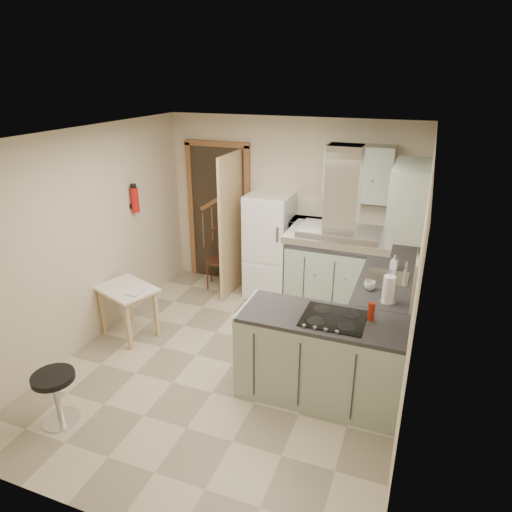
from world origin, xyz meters
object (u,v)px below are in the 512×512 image
at_px(peninsula, 321,357).
at_px(stool, 57,398).
at_px(fridge, 269,246).
at_px(microwave, 310,230).
at_px(bentwood_chair, 219,260).
at_px(extractor_hood, 340,236).
at_px(drop_leaf_table, 129,311).

height_order(peninsula, stool, peninsula).
relative_size(fridge, microwave, 2.83).
bearing_deg(peninsula, bentwood_chair, 135.92).
relative_size(peninsula, stool, 3.01).
distance_m(peninsula, extractor_hood, 1.27).
bearing_deg(extractor_hood, peninsula, 180.00).
bearing_deg(microwave, fridge, 179.48).
distance_m(fridge, microwave, 0.66).
bearing_deg(drop_leaf_table, peninsula, 13.45).
distance_m(fridge, bentwood_chair, 0.85).
height_order(fridge, extractor_hood, extractor_hood).
distance_m(peninsula, bentwood_chair, 2.80).
xyz_separation_m(drop_leaf_table, microwave, (1.82, 1.69, 0.73)).
height_order(extractor_hood, microwave, extractor_hood).
distance_m(drop_leaf_table, stool, 1.54).
relative_size(fridge, bentwood_chair, 1.77).
bearing_deg(extractor_hood, fridge, 123.79).
height_order(fridge, microwave, fridge).
distance_m(drop_leaf_table, microwave, 2.59).
relative_size(peninsula, bentwood_chair, 1.82).
xyz_separation_m(fridge, microwave, (0.59, 0.02, 0.30)).
distance_m(peninsula, stool, 2.50).
xyz_separation_m(fridge, drop_leaf_table, (-1.23, -1.67, -0.43)).
bearing_deg(bentwood_chair, peninsula, -59.22).
relative_size(fridge, stool, 2.92).
distance_m(fridge, drop_leaf_table, 2.12).
height_order(extractor_hood, stool, extractor_hood).
xyz_separation_m(stool, microwave, (1.54, 3.21, 0.79)).
bearing_deg(fridge, drop_leaf_table, -126.37).
height_order(drop_leaf_table, stool, drop_leaf_table).
xyz_separation_m(peninsula, drop_leaf_table, (-2.46, 0.31, -0.13)).
xyz_separation_m(peninsula, stool, (-2.18, -1.21, -0.19)).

